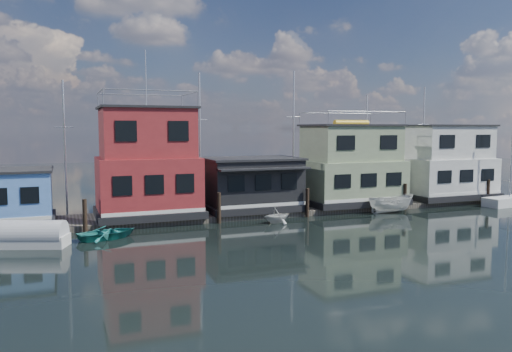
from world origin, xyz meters
name	(u,v)px	position (x,y,z in m)	size (l,w,h in m)	color
ground	(334,247)	(0.00, 0.00, 0.00)	(160.00, 160.00, 0.00)	black
dock	(257,211)	(0.00, 12.00, 0.20)	(48.00, 5.00, 0.40)	#595147
houseboat_blue	(2,197)	(-18.00, 12.00, 2.21)	(6.40, 4.90, 3.66)	black
houseboat_red	(148,165)	(-8.50, 12.00, 4.10)	(7.40, 5.90, 11.86)	black
houseboat_dark	(251,184)	(-0.50, 11.98, 2.42)	(7.40, 6.10, 4.06)	black
houseboat_green	(350,166)	(8.50, 12.00, 3.55)	(8.40, 5.90, 7.03)	black
houseboat_white	(444,163)	(18.50, 12.00, 3.54)	(8.40, 5.90, 6.66)	black
pilings	(267,205)	(-0.33, 9.20, 1.10)	(42.28, 0.28, 2.20)	#2D2116
background_masts	(281,141)	(4.76, 18.00, 5.55)	(36.40, 0.16, 12.00)	silver
motorboat	(391,204)	(10.06, 8.43, 0.75)	(1.45, 3.86, 1.49)	silver
dinghy_teal	(108,233)	(-11.81, 6.93, 0.37)	(2.52, 3.53, 0.73)	#227F7A
tarp_runabout	(31,236)	(-16.04, 6.35, 0.60)	(4.28, 2.84, 1.62)	silver
dinghy_white	(277,215)	(-0.12, 7.86, 0.56)	(1.84, 2.13, 1.12)	silver
day_sailer	(509,201)	(22.00, 7.79, 0.45)	(5.18, 2.14, 7.97)	white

